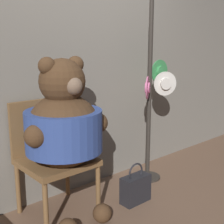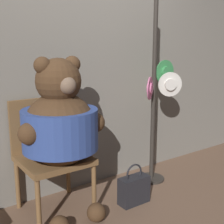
# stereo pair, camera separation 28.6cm
# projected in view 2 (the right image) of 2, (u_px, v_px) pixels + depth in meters

# --- Properties ---
(ground_plane) EXTENTS (14.00, 14.00, 0.00)m
(ground_plane) POSITION_uv_depth(u_px,v_px,m) (123.00, 217.00, 2.64)
(ground_plane) COLOR brown
(wall_back) EXTENTS (8.00, 0.10, 2.51)m
(wall_back) POSITION_uv_depth(u_px,v_px,m) (75.00, 63.00, 3.00)
(wall_back) COLOR gray
(wall_back) RESTS_ON ground_plane
(chair) EXTENTS (0.56, 0.53, 0.97)m
(chair) POSITION_uv_depth(u_px,v_px,m) (49.00, 150.00, 2.71)
(chair) COLOR brown
(chair) RESTS_ON ground_plane
(teddy_bear) EXTENTS (0.75, 0.66, 1.35)m
(teddy_bear) POSITION_uv_depth(u_px,v_px,m) (60.00, 125.00, 2.53)
(teddy_bear) COLOR #4C331E
(teddy_bear) RESTS_ON ground_plane
(hat_display_rack) EXTENTS (0.51, 0.31, 1.88)m
(hat_display_rack) POSITION_uv_depth(u_px,v_px,m) (158.00, 102.00, 3.20)
(hat_display_rack) COLOR #332D28
(hat_display_rack) RESTS_ON ground_plane
(handbag_on_ground) EXTENTS (0.29, 0.13, 0.38)m
(handbag_on_ground) POSITION_uv_depth(u_px,v_px,m) (134.00, 189.00, 2.85)
(handbag_on_ground) COLOR #232328
(handbag_on_ground) RESTS_ON ground_plane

